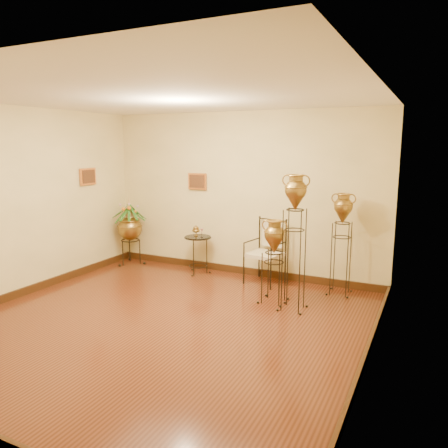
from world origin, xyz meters
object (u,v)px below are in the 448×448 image
at_px(armchair, 265,252).
at_px(amphora_tall, 294,241).
at_px(planter_urn, 130,225).
at_px(amphora_mid, 341,243).
at_px(side_table, 198,254).

bearing_deg(armchair, amphora_tall, -39.95).
bearing_deg(planter_urn, amphora_tall, -14.95).
distance_m(planter_urn, armchair, 2.73).
relative_size(amphora_mid, side_table, 1.86).
bearing_deg(amphora_mid, side_table, 179.98).
bearing_deg(amphora_mid, armchair, 180.00).
xyz_separation_m(amphora_mid, planter_urn, (-3.94, 0.00, -0.04)).
bearing_deg(amphora_tall, planter_urn, 165.05).
bearing_deg(amphora_mid, planter_urn, 180.00).
bearing_deg(armchair, side_table, -169.43).
distance_m(amphora_mid, planter_urn, 3.94).
distance_m(amphora_tall, planter_urn, 3.62).
height_order(planter_urn, side_table, planter_urn).
relative_size(amphora_tall, planter_urn, 1.41).
bearing_deg(armchair, amphora_mid, 10.60).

